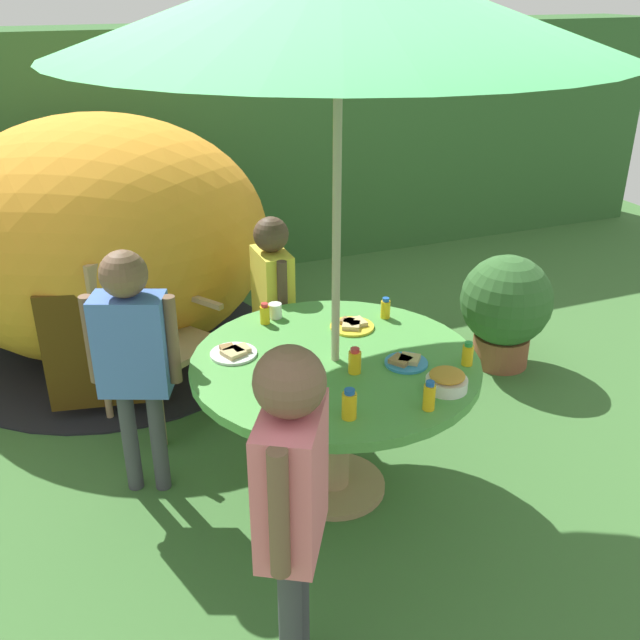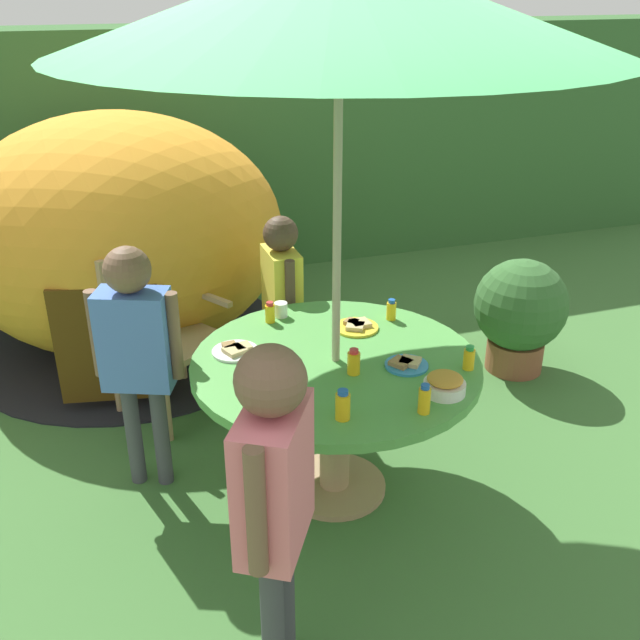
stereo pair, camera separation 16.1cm
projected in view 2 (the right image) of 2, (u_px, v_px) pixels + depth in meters
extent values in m
cube|color=#3D6B33|center=(334.00, 489.00, 3.52)|extent=(10.00, 10.00, 0.02)
cube|color=#33602D|center=(201.00, 151.00, 5.91)|extent=(9.00, 0.70, 1.93)
cylinder|color=tan|center=(334.00, 485.00, 3.51)|extent=(0.50, 0.50, 0.03)
cylinder|color=tan|center=(335.00, 431.00, 3.37)|extent=(0.14, 0.14, 0.67)
cylinder|color=#519E47|center=(336.00, 364.00, 3.22)|extent=(1.30, 1.30, 0.04)
cylinder|color=#B7AD8C|center=(337.00, 262.00, 3.01)|extent=(0.04, 0.04, 2.36)
cone|color=#388C4C|center=(340.00, 1.00, 2.58)|extent=(2.15, 2.15, 0.37)
cylinder|color=tan|center=(167.00, 408.00, 3.80)|extent=(0.04, 0.04, 0.40)
cylinder|color=tan|center=(232.00, 373.00, 4.13)|extent=(0.04, 0.04, 0.40)
cylinder|color=tan|center=(116.00, 382.00, 4.04)|extent=(0.04, 0.04, 0.40)
cylinder|color=tan|center=(182.00, 351.00, 4.38)|extent=(0.04, 0.04, 0.40)
cube|color=tan|center=(172.00, 343.00, 3.99)|extent=(0.69, 0.68, 0.04)
cube|color=tan|center=(142.00, 290.00, 4.01)|extent=(0.46, 0.31, 0.49)
cube|color=tan|center=(132.00, 323.00, 3.73)|extent=(0.28, 0.42, 0.03)
cube|color=tan|center=(201.00, 294.00, 4.07)|extent=(0.28, 0.42, 0.03)
ellipsoid|color=orange|center=(120.00, 234.00, 4.60)|extent=(2.40, 2.18, 1.54)
cylinder|color=black|center=(134.00, 340.00, 4.93)|extent=(2.50, 2.50, 0.01)
cube|color=#4B310D|center=(109.00, 345.00, 3.96)|extent=(0.58, 0.14, 0.69)
cylinder|color=brown|center=(514.00, 354.00, 4.55)|extent=(0.35, 0.35, 0.20)
sphere|color=#33602D|center=(521.00, 305.00, 4.40)|extent=(0.57, 0.57, 0.57)
cylinder|color=brown|center=(280.00, 356.00, 4.21)|extent=(0.07, 0.07, 0.50)
cylinder|color=brown|center=(286.00, 366.00, 4.10)|extent=(0.07, 0.07, 0.50)
cube|color=yellow|center=(281.00, 287.00, 3.95)|extent=(0.16, 0.29, 0.43)
cylinder|color=#4C3828|center=(273.00, 273.00, 4.09)|extent=(0.05, 0.05, 0.38)
cylinder|color=#4C3828|center=(290.00, 295.00, 3.80)|extent=(0.05, 0.05, 0.38)
sphere|color=#4C3828|center=(280.00, 234.00, 3.82)|extent=(0.19, 0.19, 0.19)
cylinder|color=#3F3F47|center=(134.00, 433.00, 3.45)|extent=(0.08, 0.08, 0.55)
cylinder|color=#3F3F47|center=(161.00, 434.00, 3.45)|extent=(0.08, 0.08, 0.55)
cube|color=#4C72C6|center=(136.00, 340.00, 3.23)|extent=(0.36, 0.28, 0.47)
cylinder|color=brown|center=(96.00, 334.00, 3.23)|extent=(0.06, 0.06, 0.42)
cylinder|color=brown|center=(174.00, 336.00, 3.21)|extent=(0.06, 0.06, 0.42)
sphere|color=brown|center=(127.00, 270.00, 3.09)|extent=(0.21, 0.21, 0.21)
cylinder|color=#3F3F47|center=(273.00, 621.00, 2.42)|extent=(0.08, 0.08, 0.59)
cylinder|color=#3F3F47|center=(283.00, 589.00, 2.55)|extent=(0.08, 0.08, 0.59)
cube|color=#EA727F|center=(274.00, 479.00, 2.26)|extent=(0.33, 0.39, 0.49)
cylinder|color=brown|center=(256.00, 512.00, 2.08)|extent=(0.06, 0.06, 0.44)
cylinder|color=brown|center=(289.00, 438.00, 2.41)|extent=(0.06, 0.06, 0.44)
sphere|color=brown|center=(270.00, 381.00, 2.10)|extent=(0.22, 0.22, 0.22)
cylinder|color=white|center=(444.00, 388.00, 2.94)|extent=(0.17, 0.17, 0.05)
ellipsoid|color=gold|center=(445.00, 379.00, 2.92)|extent=(0.15, 0.15, 0.04)
cylinder|color=white|center=(235.00, 351.00, 3.27)|extent=(0.21, 0.21, 0.01)
cube|color=tan|center=(243.00, 347.00, 3.27)|extent=(0.08, 0.08, 0.02)
cube|color=#9E7547|center=(230.00, 346.00, 3.28)|extent=(0.06, 0.06, 0.02)
cube|color=tan|center=(235.00, 350.00, 3.24)|extent=(0.11, 0.11, 0.02)
cylinder|color=#338CD8|center=(406.00, 365.00, 3.15)|extent=(0.19, 0.19, 0.01)
cube|color=tan|center=(410.00, 361.00, 3.15)|extent=(0.12, 0.12, 0.02)
cube|color=#9E7547|center=(401.00, 362.00, 3.14)|extent=(0.11, 0.11, 0.02)
cylinder|color=yellow|center=(356.00, 327.00, 3.49)|extent=(0.22, 0.22, 0.01)
cube|color=tan|center=(360.00, 323.00, 3.50)|extent=(0.09, 0.09, 0.02)
cube|color=#9E7547|center=(351.00, 322.00, 3.51)|extent=(0.08, 0.08, 0.02)
cube|color=tan|center=(355.00, 326.00, 3.47)|extent=(0.11, 0.11, 0.02)
cylinder|color=yellow|center=(343.00, 406.00, 2.76)|extent=(0.06, 0.06, 0.11)
cylinder|color=blue|center=(343.00, 392.00, 2.73)|extent=(0.04, 0.04, 0.02)
cylinder|color=yellow|center=(469.00, 359.00, 3.11)|extent=(0.05, 0.05, 0.09)
cylinder|color=green|center=(470.00, 348.00, 3.09)|extent=(0.03, 0.03, 0.02)
cylinder|color=yellow|center=(270.00, 314.00, 3.54)|extent=(0.05, 0.05, 0.09)
cylinder|color=red|center=(270.00, 304.00, 3.52)|extent=(0.03, 0.03, 0.02)
cylinder|color=yellow|center=(391.00, 311.00, 3.57)|extent=(0.05, 0.05, 0.09)
cylinder|color=blue|center=(392.00, 301.00, 3.55)|extent=(0.03, 0.03, 0.02)
cylinder|color=yellow|center=(424.00, 401.00, 2.80)|extent=(0.05, 0.05, 0.11)
cylinder|color=blue|center=(425.00, 387.00, 2.77)|extent=(0.03, 0.03, 0.02)
cylinder|color=yellow|center=(354.00, 363.00, 3.08)|extent=(0.06, 0.06, 0.10)
cylinder|color=red|center=(354.00, 351.00, 3.05)|extent=(0.04, 0.04, 0.02)
cylinder|color=white|center=(281.00, 310.00, 3.60)|extent=(0.07, 0.07, 0.07)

